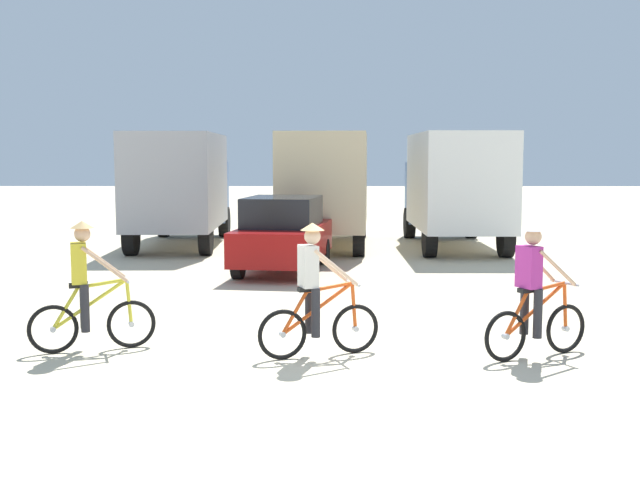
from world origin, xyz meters
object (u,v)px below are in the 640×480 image
box_truck_tan_camper (326,184)px  cyclist_cowboy_hat (315,295)px  cyclist_orange_shirt (87,291)px  sedan_parked (283,234)px  box_truck_white_box (455,184)px  cyclist_near_camera (534,296)px  box_truck_grey_hauler (181,184)px

box_truck_tan_camper → cyclist_cowboy_hat: (-0.16, -13.06, -1.03)m
cyclist_orange_shirt → sedan_parked: bearing=73.1°
box_truck_white_box → cyclist_orange_shirt: (-7.10, -12.48, -1.03)m
cyclist_orange_shirt → cyclist_near_camera: size_ratio=1.00×
sedan_parked → cyclist_cowboy_hat: cyclist_cowboy_hat is taller
box_truck_grey_hauler → box_truck_white_box: 8.16m
cyclist_near_camera → box_truck_grey_hauler: bearing=118.4°
cyclist_cowboy_hat → box_truck_grey_hauler: bearing=107.7°
sedan_parked → box_truck_grey_hauler: bearing=122.6°
box_truck_grey_hauler → box_truck_white_box: (8.15, -0.38, 0.00)m
box_truck_white_box → cyclist_near_camera: bearing=-94.6°
box_truck_grey_hauler → sedan_parked: bearing=-57.4°
sedan_parked → cyclist_near_camera: bearing=-64.6°
box_truck_tan_camper → cyclist_orange_shirt: (-3.32, -12.77, -1.03)m
box_truck_grey_hauler → cyclist_cowboy_hat: box_truck_grey_hauler is taller
box_truck_tan_camper → cyclist_near_camera: (2.76, -13.09, -1.03)m
box_truck_grey_hauler → box_truck_white_box: size_ratio=1.01×
cyclist_cowboy_hat → sedan_parked: bearing=96.1°
box_truck_tan_camper → cyclist_near_camera: size_ratio=3.78×
box_truck_white_box → cyclist_near_camera: 12.89m
box_truck_tan_camper → cyclist_cowboy_hat: size_ratio=3.78×
sedan_parked → cyclist_orange_shirt: bearing=-106.9°
box_truck_grey_hauler → cyclist_orange_shirt: (1.05, -12.86, -1.03)m
cyclist_orange_shirt → box_truck_grey_hauler: bearing=94.7°
box_truck_grey_hauler → sedan_parked: (3.36, -5.26, -0.99)m
box_truck_tan_camper → cyclist_near_camera: bearing=-78.1°
box_truck_grey_hauler → cyclist_orange_shirt: 12.94m
sedan_parked → cyclist_near_camera: 8.78m
cyclist_cowboy_hat → cyclist_orange_shirt: bearing=174.8°
box_truck_tan_camper → box_truck_white_box: size_ratio=1.02×
box_truck_white_box → cyclist_cowboy_hat: 13.41m
box_truck_tan_camper → sedan_parked: (-1.01, -5.17, -0.99)m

